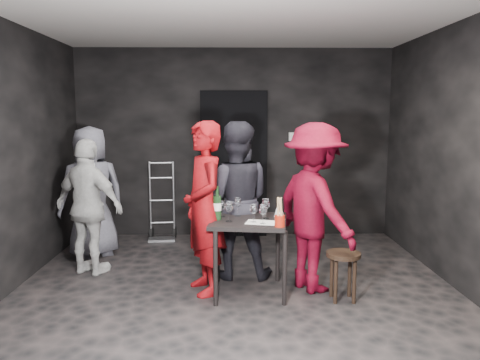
{
  "coord_description": "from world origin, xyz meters",
  "views": [
    {
      "loc": [
        -0.05,
        -4.27,
        1.77
      ],
      "look_at": [
        0.04,
        0.25,
        1.13
      ],
      "focal_mm": 35.0,
      "sensor_mm": 36.0,
      "label": 1
    }
  ],
  "objects_px": {
    "bystander_cream": "(89,206)",
    "wine_bottle": "(217,207)",
    "tasting_table": "(249,229)",
    "bystander_grey": "(91,186)",
    "stool": "(343,263)",
    "hand_truck": "(162,225)",
    "breadstick_cup": "(280,212)",
    "man_maroon": "(315,197)",
    "server_red": "(204,196)",
    "woman_black": "(235,190)"
  },
  "relations": [
    {
      "from": "wine_bottle",
      "to": "breadstick_cup",
      "type": "xyz_separation_m",
      "value": [
        0.58,
        -0.3,
        0.0
      ]
    },
    {
      "from": "bystander_grey",
      "to": "breadstick_cup",
      "type": "distance_m",
      "value": 2.68
    },
    {
      "from": "server_red",
      "to": "breadstick_cup",
      "type": "bearing_deg",
      "value": 43.03
    },
    {
      "from": "stool",
      "to": "man_maroon",
      "type": "height_order",
      "value": "man_maroon"
    },
    {
      "from": "hand_truck",
      "to": "breadstick_cup",
      "type": "relative_size",
      "value": 3.81
    },
    {
      "from": "woman_black",
      "to": "breadstick_cup",
      "type": "height_order",
      "value": "woman_black"
    },
    {
      "from": "stool",
      "to": "man_maroon",
      "type": "relative_size",
      "value": 0.25
    },
    {
      "from": "hand_truck",
      "to": "stool",
      "type": "distance_m",
      "value": 3.06
    },
    {
      "from": "tasting_table",
      "to": "bystander_grey",
      "type": "relative_size",
      "value": 0.42
    },
    {
      "from": "server_red",
      "to": "woman_black",
      "type": "xyz_separation_m",
      "value": [
        0.31,
        0.45,
        -0.01
      ]
    },
    {
      "from": "wine_bottle",
      "to": "hand_truck",
      "type": "bearing_deg",
      "value": 112.32
    },
    {
      "from": "breadstick_cup",
      "to": "stool",
      "type": "bearing_deg",
      "value": 9.03
    },
    {
      "from": "tasting_table",
      "to": "server_red",
      "type": "bearing_deg",
      "value": 174.31
    },
    {
      "from": "server_red",
      "to": "stool",
      "type": "bearing_deg",
      "value": 58.66
    },
    {
      "from": "server_red",
      "to": "man_maroon",
      "type": "height_order",
      "value": "server_red"
    },
    {
      "from": "woman_black",
      "to": "man_maroon",
      "type": "bearing_deg",
      "value": 156.36
    },
    {
      "from": "stool",
      "to": "woman_black",
      "type": "distance_m",
      "value": 1.38
    },
    {
      "from": "hand_truck",
      "to": "stool",
      "type": "bearing_deg",
      "value": -53.53
    },
    {
      "from": "woman_black",
      "to": "breadstick_cup",
      "type": "bearing_deg",
      "value": 119.79
    },
    {
      "from": "hand_truck",
      "to": "bystander_cream",
      "type": "relative_size",
      "value": 0.73
    },
    {
      "from": "hand_truck",
      "to": "bystander_grey",
      "type": "xyz_separation_m",
      "value": [
        -0.74,
        -0.79,
        0.68
      ]
    },
    {
      "from": "server_red",
      "to": "bystander_cream",
      "type": "xyz_separation_m",
      "value": [
        -1.3,
        0.57,
        -0.21
      ]
    },
    {
      "from": "wine_bottle",
      "to": "bystander_cream",
      "type": "bearing_deg",
      "value": 156.28
    },
    {
      "from": "tasting_table",
      "to": "hand_truck",
      "type": "bearing_deg",
      "value": 119.42
    },
    {
      "from": "woman_black",
      "to": "bystander_grey",
      "type": "distance_m",
      "value": 1.93
    },
    {
      "from": "tasting_table",
      "to": "server_red",
      "type": "xyz_separation_m",
      "value": [
        -0.44,
        0.04,
        0.32
      ]
    },
    {
      "from": "bystander_cream",
      "to": "wine_bottle",
      "type": "bearing_deg",
      "value": -178.22
    },
    {
      "from": "wine_bottle",
      "to": "breadstick_cup",
      "type": "bearing_deg",
      "value": -27.28
    },
    {
      "from": "stool",
      "to": "bystander_cream",
      "type": "height_order",
      "value": "bystander_cream"
    },
    {
      "from": "hand_truck",
      "to": "server_red",
      "type": "bearing_deg",
      "value": -76.11
    },
    {
      "from": "bystander_cream",
      "to": "woman_black",
      "type": "bearing_deg",
      "value": -158.86
    },
    {
      "from": "hand_truck",
      "to": "man_maroon",
      "type": "relative_size",
      "value": 0.58
    },
    {
      "from": "bystander_cream",
      "to": "breadstick_cup",
      "type": "bearing_deg",
      "value": -179.27
    },
    {
      "from": "woman_black",
      "to": "server_red",
      "type": "bearing_deg",
      "value": 58.84
    },
    {
      "from": "stool",
      "to": "bystander_grey",
      "type": "height_order",
      "value": "bystander_grey"
    },
    {
      "from": "bystander_grey",
      "to": "wine_bottle",
      "type": "xyz_separation_m",
      "value": [
        1.59,
        -1.27,
        -0.01
      ]
    },
    {
      "from": "bystander_cream",
      "to": "bystander_grey",
      "type": "xyz_separation_m",
      "value": [
        -0.16,
        0.64,
        0.12
      ]
    },
    {
      "from": "breadstick_cup",
      "to": "bystander_cream",
      "type": "bearing_deg",
      "value": 155.24
    },
    {
      "from": "bystander_cream",
      "to": "wine_bottle",
      "type": "xyz_separation_m",
      "value": [
        1.43,
        -0.63,
        0.12
      ]
    },
    {
      "from": "wine_bottle",
      "to": "stool",
      "type": "bearing_deg",
      "value": -9.43
    },
    {
      "from": "breadstick_cup",
      "to": "wine_bottle",
      "type": "bearing_deg",
      "value": 152.72
    },
    {
      "from": "tasting_table",
      "to": "breadstick_cup",
      "type": "xyz_separation_m",
      "value": [
        0.27,
        -0.31,
        0.23
      ]
    },
    {
      "from": "man_maroon",
      "to": "breadstick_cup",
      "type": "height_order",
      "value": "man_maroon"
    },
    {
      "from": "tasting_table",
      "to": "wine_bottle",
      "type": "relative_size",
      "value": 2.26
    },
    {
      "from": "stool",
      "to": "breadstick_cup",
      "type": "distance_m",
      "value": 0.81
    },
    {
      "from": "wine_bottle",
      "to": "woman_black",
      "type": "bearing_deg",
      "value": 70.66
    },
    {
      "from": "hand_truck",
      "to": "woman_black",
      "type": "distance_m",
      "value": 2.01
    },
    {
      "from": "tasting_table",
      "to": "stool",
      "type": "distance_m",
      "value": 0.96
    },
    {
      "from": "stool",
      "to": "man_maroon",
      "type": "distance_m",
      "value": 0.7
    },
    {
      "from": "server_red",
      "to": "bystander_grey",
      "type": "height_order",
      "value": "server_red"
    }
  ]
}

